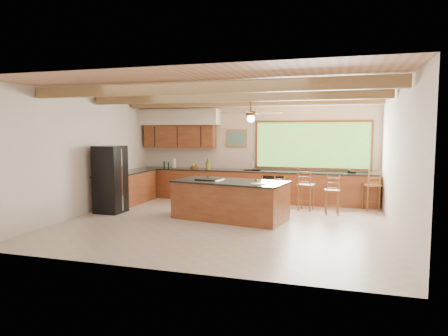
% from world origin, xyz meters
% --- Properties ---
extents(ground, '(7.20, 7.20, 0.00)m').
position_xyz_m(ground, '(0.00, 0.00, 0.00)').
color(ground, '#BEAD9D').
rests_on(ground, ground).
extents(room_shell, '(7.27, 6.54, 3.02)m').
position_xyz_m(room_shell, '(-0.17, 0.65, 2.21)').
color(room_shell, beige).
rests_on(room_shell, ground).
extents(counter_run, '(7.12, 3.10, 1.26)m').
position_xyz_m(counter_run, '(-0.82, 2.52, 0.46)').
color(counter_run, brown).
rests_on(counter_run, ground).
extents(island, '(2.78, 1.66, 0.93)m').
position_xyz_m(island, '(0.03, 0.42, 0.46)').
color(island, brown).
rests_on(island, ground).
extents(refrigerator, '(0.68, 0.66, 1.70)m').
position_xyz_m(refrigerator, '(-3.09, 0.29, 0.85)').
color(refrigerator, black).
rests_on(refrigerator, ground).
extents(bar_stool_a, '(0.42, 0.42, 0.94)m').
position_xyz_m(bar_stool_a, '(1.08, 1.55, 0.56)').
color(bar_stool_a, brown).
rests_on(bar_stool_a, ground).
extents(bar_stool_b, '(0.40, 0.40, 1.01)m').
position_xyz_m(bar_stool_b, '(2.33, 1.55, 0.60)').
color(bar_stool_b, brown).
rests_on(bar_stool_b, ground).
extents(bar_stool_c, '(0.47, 0.47, 1.11)m').
position_xyz_m(bar_stool_c, '(1.66, 1.94, 0.66)').
color(bar_stool_c, brown).
rests_on(bar_stool_c, ground).
extents(bar_stool_d, '(0.50, 0.50, 1.11)m').
position_xyz_m(bar_stool_d, '(3.30, 2.39, 0.66)').
color(bar_stool_d, brown).
rests_on(bar_stool_d, ground).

